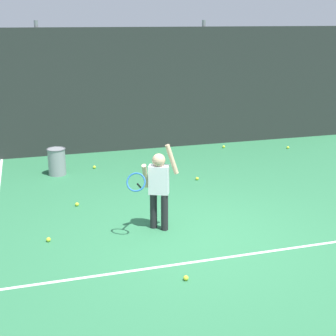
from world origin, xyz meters
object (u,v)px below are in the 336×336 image
(tennis_ball_2, at_px, (77,204))
(tennis_ball_6, at_px, (224,147))
(tennis_ball_0, at_px, (94,167))
(ball_hopper, at_px, (57,161))
(tennis_player, at_px, (158,185))
(tennis_ball_8, at_px, (48,240))
(tennis_ball_7, at_px, (186,278))
(tennis_ball_4, at_px, (288,148))
(tennis_ball_5, at_px, (197,179))

(tennis_ball_2, distance_m, tennis_ball_6, 4.97)
(tennis_ball_0, relative_size, tennis_ball_6, 1.00)
(ball_hopper, xyz_separation_m, tennis_ball_2, (0.19, -1.92, -0.26))
(tennis_player, xyz_separation_m, tennis_ball_6, (2.88, 4.30, -0.69))
(tennis_ball_6, xyz_separation_m, tennis_ball_8, (-4.54, -4.28, 0.00))
(tennis_ball_0, xyz_separation_m, tennis_ball_7, (0.41, -5.06, 0.00))
(tennis_ball_4, xyz_separation_m, tennis_ball_6, (-1.51, 0.52, 0.00))
(tennis_ball_0, distance_m, tennis_ball_6, 3.47)
(tennis_ball_4, bearing_deg, tennis_ball_0, -176.29)
(tennis_ball_4, bearing_deg, tennis_ball_6, 160.83)
(ball_hopper, height_order, tennis_ball_6, ball_hopper)
(tennis_ball_6, bearing_deg, tennis_ball_0, -165.99)
(ball_hopper, distance_m, tennis_ball_2, 1.95)
(tennis_ball_6, xyz_separation_m, tennis_ball_7, (-2.96, -5.90, 0.00))
(ball_hopper, height_order, tennis_ball_0, ball_hopper)
(tennis_ball_0, height_order, tennis_ball_7, same)
(tennis_ball_0, distance_m, tennis_ball_8, 3.63)
(tennis_player, height_order, tennis_ball_4, tennis_player)
(tennis_ball_0, bearing_deg, tennis_ball_4, 3.71)
(tennis_player, height_order, tennis_ball_5, tennis_player)
(tennis_ball_4, bearing_deg, tennis_ball_7, -129.75)
(tennis_ball_8, bearing_deg, tennis_ball_5, 34.21)
(tennis_ball_2, height_order, tennis_ball_7, same)
(tennis_ball_0, bearing_deg, tennis_ball_5, -36.23)
(ball_hopper, distance_m, tennis_ball_6, 4.31)
(tennis_ball_6, relative_size, tennis_ball_7, 1.00)
(tennis_player, bearing_deg, tennis_ball_6, 80.03)
(tennis_ball_2, relative_size, tennis_ball_8, 1.00)
(ball_hopper, xyz_separation_m, tennis_ball_8, (-0.37, -3.24, -0.26))
(tennis_ball_4, bearing_deg, tennis_player, -139.30)
(tennis_ball_4, bearing_deg, tennis_ball_8, -148.15)
(tennis_ball_5, relative_size, tennis_ball_7, 1.00)
(tennis_ball_4, height_order, tennis_ball_8, same)
(tennis_player, xyz_separation_m, tennis_ball_5, (1.38, 2.09, -0.69))
(tennis_player, distance_m, tennis_ball_5, 2.60)
(tennis_ball_8, bearing_deg, tennis_ball_7, -45.63)
(tennis_ball_7, bearing_deg, tennis_ball_5, 68.34)
(tennis_ball_0, relative_size, tennis_ball_2, 1.00)
(tennis_ball_7, xyz_separation_m, tennis_ball_8, (-1.58, 1.61, 0.00))
(tennis_ball_5, relative_size, tennis_ball_6, 1.00)
(tennis_ball_5, height_order, tennis_ball_6, same)
(tennis_ball_0, xyz_separation_m, tennis_ball_2, (-0.61, -2.13, 0.00))
(tennis_ball_0, bearing_deg, tennis_player, -81.91)
(tennis_ball_7, bearing_deg, tennis_player, 87.17)
(tennis_ball_2, height_order, tennis_ball_4, same)
(ball_hopper, xyz_separation_m, tennis_ball_5, (2.67, -1.17, -0.26))
(tennis_ball_0, relative_size, tennis_ball_4, 1.00)
(ball_hopper, height_order, tennis_ball_8, ball_hopper)
(tennis_ball_7, bearing_deg, tennis_ball_2, 109.24)
(tennis_ball_2, relative_size, tennis_ball_5, 1.00)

